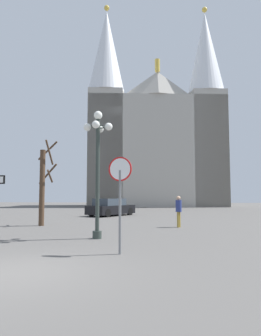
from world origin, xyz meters
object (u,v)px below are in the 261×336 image
Objects in this scene: stop_sign at (120,186)px; parked_car_near_black at (111,208)px; pedestrian_walking at (179,208)px; street_lamp at (98,157)px; bare_tree at (43,184)px; cathedral at (155,137)px.

stop_sign is 0.62× the size of parked_car_near_black.
stop_sign is at bearing -105.62° from pedestrian_walking.
street_lamp is 6.38m from bare_tree.
parked_car_near_black is (2.55, 8.45, -1.68)m from bare_tree.
bare_tree reaches higher than parked_car_near_black.
bare_tree is (-4.10, 4.81, -0.91)m from street_lamp.
parked_car_near_black is at bearing 73.18° from bare_tree.
stop_sign is 0.59× the size of bare_tree.
parked_car_near_black is (-3.42, -21.14, -9.61)m from cathedral.
bare_tree is 1.04× the size of parked_car_near_black.
cathedral is 31.21m from bare_tree.
cathedral is at bearing 80.81° from parked_car_near_black.
street_lamp is (-1.88, -34.40, -7.02)m from cathedral.
pedestrian_walking is (5.03, -8.65, 0.34)m from parked_car_near_black.
street_lamp is 1.11× the size of parked_car_near_black.
street_lamp reaches higher than stop_sign.
bare_tree is 8.99m from parked_car_near_black.
stop_sign is (-0.56, -37.56, -8.27)m from cathedral.
street_lamp reaches higher than bare_tree.
stop_sign is 0.56× the size of street_lamp.
stop_sign is 3.64m from street_lamp.
cathedral is 35.16m from street_lamp.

